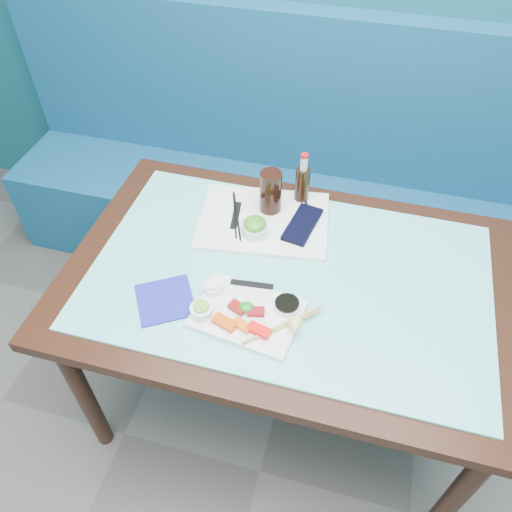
% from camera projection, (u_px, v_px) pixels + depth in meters
% --- Properties ---
extents(booth_bench, '(3.00, 0.56, 1.17)m').
position_uv_depth(booth_bench, '(323.00, 199.00, 2.38)').
color(booth_bench, navy).
rests_on(booth_bench, ground).
extents(dining_table, '(1.40, 0.90, 0.75)m').
position_uv_depth(dining_table, '(288.00, 292.00, 1.62)').
color(dining_table, black).
rests_on(dining_table, ground).
extents(glass_top, '(1.22, 0.76, 0.01)m').
position_uv_depth(glass_top, '(289.00, 275.00, 1.55)').
color(glass_top, '#69D2D1').
rests_on(glass_top, dining_table).
extents(sashimi_plate, '(0.32, 0.25, 0.02)m').
position_uv_depth(sashimi_plate, '(247.00, 314.00, 1.43)').
color(sashimi_plate, white).
rests_on(sashimi_plate, glass_top).
extents(salmon_left, '(0.08, 0.05, 0.02)m').
position_uv_depth(salmon_left, '(225.00, 323.00, 1.39)').
color(salmon_left, '#E94209').
rests_on(salmon_left, sashimi_plate).
extents(salmon_mid, '(0.06, 0.05, 0.01)m').
position_uv_depth(salmon_mid, '(242.00, 325.00, 1.39)').
color(salmon_mid, '#FF5E0A').
rests_on(salmon_mid, sashimi_plate).
extents(salmon_right, '(0.07, 0.05, 0.02)m').
position_uv_depth(salmon_right, '(259.00, 330.00, 1.38)').
color(salmon_right, '#FA110A').
rests_on(salmon_right, sashimi_plate).
extents(tuna_left, '(0.06, 0.05, 0.02)m').
position_uv_depth(tuna_left, '(238.00, 308.00, 1.43)').
color(tuna_left, maroon).
rests_on(tuna_left, sashimi_plate).
extents(tuna_right, '(0.05, 0.04, 0.02)m').
position_uv_depth(tuna_right, '(256.00, 312.00, 1.42)').
color(tuna_right, maroon).
rests_on(tuna_right, sashimi_plate).
extents(seaweed_garnish, '(0.05, 0.04, 0.02)m').
position_uv_depth(seaweed_garnish, '(246.00, 307.00, 1.43)').
color(seaweed_garnish, '#1C7B1D').
rests_on(seaweed_garnish, sashimi_plate).
extents(ramekin_wasabi, '(0.08, 0.08, 0.03)m').
position_uv_depth(ramekin_wasabi, '(202.00, 310.00, 1.42)').
color(ramekin_wasabi, white).
rests_on(ramekin_wasabi, sashimi_plate).
extents(wasabi_fill, '(0.05, 0.05, 0.01)m').
position_uv_depth(wasabi_fill, '(201.00, 306.00, 1.40)').
color(wasabi_fill, '#77AF38').
rests_on(wasabi_fill, ramekin_wasabi).
extents(ramekin_ginger, '(0.07, 0.07, 0.02)m').
position_uv_depth(ramekin_ginger, '(213.00, 287.00, 1.48)').
color(ramekin_ginger, white).
rests_on(ramekin_ginger, sashimi_plate).
extents(ginger_fill, '(0.06, 0.06, 0.01)m').
position_uv_depth(ginger_fill, '(213.00, 284.00, 1.46)').
color(ginger_fill, white).
rests_on(ginger_fill, ramekin_ginger).
extents(soy_dish, '(0.08, 0.08, 0.02)m').
position_uv_depth(soy_dish, '(287.00, 305.00, 1.44)').
color(soy_dish, white).
rests_on(soy_dish, sashimi_plate).
extents(soy_fill, '(0.08, 0.08, 0.01)m').
position_uv_depth(soy_fill, '(287.00, 303.00, 1.43)').
color(soy_fill, black).
rests_on(soy_fill, soy_dish).
extents(lemon_wedge, '(0.05, 0.04, 0.05)m').
position_uv_depth(lemon_wedge, '(295.00, 327.00, 1.36)').
color(lemon_wedge, '#F9F276').
rests_on(lemon_wedge, sashimi_plate).
extents(chopstick_sleeve, '(0.13, 0.03, 0.00)m').
position_uv_depth(chopstick_sleeve, '(252.00, 284.00, 1.50)').
color(chopstick_sleeve, black).
rests_on(chopstick_sleeve, sashimi_plate).
extents(wooden_chopstick_a, '(0.20, 0.19, 0.01)m').
position_uv_depth(wooden_chopstick_a, '(283.00, 324.00, 1.39)').
color(wooden_chopstick_a, tan).
rests_on(wooden_chopstick_a, sashimi_plate).
extents(wooden_chopstick_b, '(0.15, 0.14, 0.01)m').
position_uv_depth(wooden_chopstick_b, '(287.00, 325.00, 1.39)').
color(wooden_chopstick_b, tan).
rests_on(wooden_chopstick_b, sashimi_plate).
extents(serving_tray, '(0.48, 0.38, 0.02)m').
position_uv_depth(serving_tray, '(263.00, 221.00, 1.71)').
color(serving_tray, white).
rests_on(serving_tray, glass_top).
extents(paper_placemat, '(0.37, 0.33, 0.00)m').
position_uv_depth(paper_placemat, '(263.00, 219.00, 1.70)').
color(paper_placemat, white).
rests_on(paper_placemat, serving_tray).
extents(seaweed_bowl, '(0.09, 0.09, 0.04)m').
position_uv_depth(seaweed_bowl, '(255.00, 229.00, 1.64)').
color(seaweed_bowl, silver).
rests_on(seaweed_bowl, serving_tray).
extents(seaweed_salad, '(0.10, 0.10, 0.04)m').
position_uv_depth(seaweed_salad, '(255.00, 224.00, 1.62)').
color(seaweed_salad, '#348D20').
rests_on(seaweed_salad, seaweed_bowl).
extents(cola_glass, '(0.09, 0.09, 0.15)m').
position_uv_depth(cola_glass, '(271.00, 192.00, 1.68)').
color(cola_glass, black).
rests_on(cola_glass, serving_tray).
extents(navy_pouch, '(0.11, 0.20, 0.01)m').
position_uv_depth(navy_pouch, '(302.00, 224.00, 1.67)').
color(navy_pouch, black).
rests_on(navy_pouch, serving_tray).
extents(fork, '(0.05, 0.09, 0.01)m').
position_uv_depth(fork, '(307.00, 205.00, 1.74)').
color(fork, silver).
rests_on(fork, serving_tray).
extents(black_chopstick_a, '(0.08, 0.22, 0.01)m').
position_uv_depth(black_chopstick_a, '(235.00, 215.00, 1.71)').
color(black_chopstick_a, black).
rests_on(black_chopstick_a, serving_tray).
extents(black_chopstick_b, '(0.10, 0.23, 0.01)m').
position_uv_depth(black_chopstick_b, '(237.00, 215.00, 1.71)').
color(black_chopstick_b, black).
rests_on(black_chopstick_b, serving_tray).
extents(tray_sleeve, '(0.04, 0.14, 0.00)m').
position_uv_depth(tray_sleeve, '(236.00, 215.00, 1.71)').
color(tray_sleeve, black).
rests_on(tray_sleeve, serving_tray).
extents(cola_bottle_body, '(0.05, 0.05, 0.14)m').
position_uv_depth(cola_bottle_body, '(302.00, 186.00, 1.73)').
color(cola_bottle_body, black).
rests_on(cola_bottle_body, glass_top).
extents(cola_bottle_neck, '(0.03, 0.03, 0.05)m').
position_uv_depth(cola_bottle_neck, '(304.00, 163.00, 1.66)').
color(cola_bottle_neck, silver).
rests_on(cola_bottle_neck, cola_bottle_body).
extents(cola_bottle_cap, '(0.03, 0.03, 0.01)m').
position_uv_depth(cola_bottle_cap, '(305.00, 156.00, 1.64)').
color(cola_bottle_cap, red).
rests_on(cola_bottle_cap, cola_bottle_neck).
extents(blue_napkin, '(0.22, 0.22, 0.01)m').
position_uv_depth(blue_napkin, '(165.00, 300.00, 1.47)').
color(blue_napkin, '#1B1F97').
rests_on(blue_napkin, glass_top).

